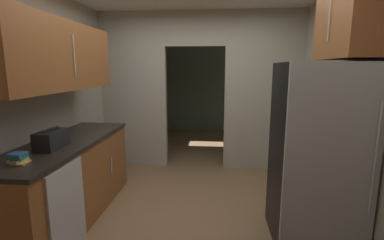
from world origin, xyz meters
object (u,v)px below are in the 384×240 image
at_px(refrigerator, 317,155).
at_px(book_stack, 19,158).
at_px(boombox, 51,140).
at_px(dishwasher, 68,211).

height_order(refrigerator, book_stack, refrigerator).
bearing_deg(boombox, dishwasher, -46.79).
distance_m(refrigerator, boombox, 2.57).
distance_m(refrigerator, dishwasher, 2.36).
bearing_deg(refrigerator, boombox, -176.55).
relative_size(dishwasher, book_stack, 6.00).
relative_size(boombox, book_stack, 2.47).
bearing_deg(dishwasher, boombox, 133.21).
xyz_separation_m(dishwasher, boombox, (-0.29, 0.31, 0.57)).
distance_m(dishwasher, book_stack, 0.62).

